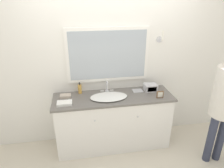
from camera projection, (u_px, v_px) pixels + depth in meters
ground_plane at (117, 156)px, 2.98m from camera, size 14.00×14.00×0.00m
wall_back at (110, 62)px, 3.00m from camera, size 8.00×0.18×2.55m
vanity_counter at (113, 121)px, 3.07m from camera, size 1.74×0.55×0.85m
sink_basin at (109, 96)px, 2.86m from camera, size 0.53×0.37×0.19m
soap_bottle at (80, 89)px, 2.97m from camera, size 0.05×0.06×0.18m
appliance_box at (150, 87)px, 3.07m from camera, size 0.19×0.16×0.10m
picture_frame at (160, 95)px, 2.84m from camera, size 0.10×0.01×0.11m
hand_towel_near_sink at (64, 103)px, 2.68m from camera, size 0.20×0.13×0.04m
hand_towel_far_corner at (65, 96)px, 2.88m from camera, size 0.16×0.10×0.04m
metal_tray at (138, 91)px, 3.07m from camera, size 0.15×0.13×0.01m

